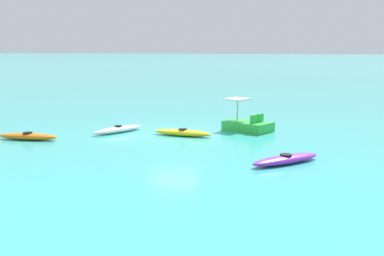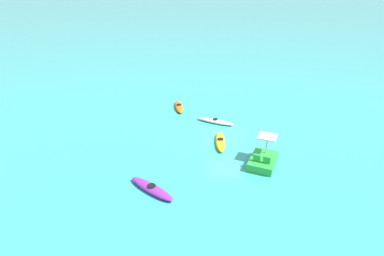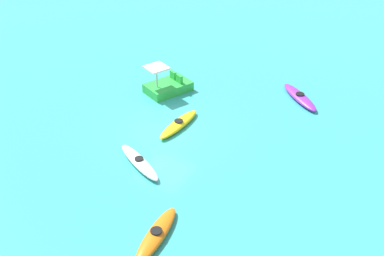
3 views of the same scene
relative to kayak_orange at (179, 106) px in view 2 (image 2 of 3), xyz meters
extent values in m
plane|color=#38ADA8|center=(-6.14, -3.53, -0.16)|extent=(600.00, 600.00, 0.00)
ellipsoid|color=orange|center=(0.00, 0.00, 0.00)|extent=(3.07, 1.03, 0.32)
cylinder|color=black|center=(0.00, 0.00, 0.18)|extent=(0.48, 0.48, 0.05)
ellipsoid|color=yellow|center=(-6.81, -3.07, 0.00)|extent=(3.07, 0.83, 0.32)
cylinder|color=black|center=(-6.81, -3.07, 0.18)|extent=(0.44, 0.44, 0.05)
ellipsoid|color=purple|center=(-12.29, 1.20, 0.00)|extent=(2.65, 2.84, 0.32)
cylinder|color=black|center=(-12.29, 1.20, 0.18)|extent=(0.63, 0.63, 0.05)
ellipsoid|color=white|center=(-3.31, -3.00, 0.00)|extent=(1.96, 3.03, 0.32)
cylinder|color=black|center=(-3.31, -3.00, 0.18)|extent=(0.52, 0.52, 0.05)
cube|color=green|center=(-9.68, -5.43, 0.09)|extent=(2.81, 2.36, 0.50)
cube|color=green|center=(-10.06, -4.92, 0.56)|extent=(0.33, 0.47, 0.44)
cube|color=green|center=(-10.31, -5.47, 0.56)|extent=(0.33, 0.47, 0.44)
cylinder|color=#B2B2B7|center=(-9.05, -5.72, 0.89)|extent=(0.08, 0.08, 1.10)
cube|color=silver|center=(-9.05, -5.72, 1.48)|extent=(1.46, 1.46, 0.08)
camera|label=1|loc=(-13.81, 18.81, 4.20)|focal=43.74mm
camera|label=2|loc=(-26.37, -0.79, 10.19)|focal=29.43mm
camera|label=3|loc=(10.48, 7.29, 12.64)|focal=45.81mm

